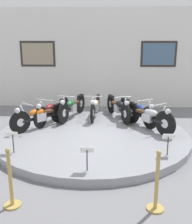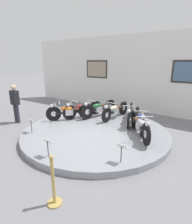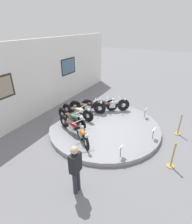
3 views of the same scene
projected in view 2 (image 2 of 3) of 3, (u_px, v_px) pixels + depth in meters
The scene contains 15 objects.
ground_plane at pixel (96, 134), 6.46m from camera, with size 60.00×60.00×0.00m, color slate.
display_platform at pixel (96, 132), 6.43m from camera, with size 5.22×5.22×0.19m, color gray.
back_wall at pixel (137, 74), 9.00m from camera, with size 14.00×0.22×3.90m.
motorcycle_orange at pixel (69, 111), 7.36m from camera, with size 1.35×1.52×0.79m.
motorcycle_maroon at pixel (82, 109), 7.72m from camera, with size 0.78×1.87×0.79m.
motorcycle_green at pixel (98, 108), 7.78m from camera, with size 0.70×1.95×0.81m.
motorcycle_cream at pixel (115, 110), 7.52m from camera, with size 0.54×1.97×0.79m.
motorcycle_black at pixel (130, 113), 6.99m from camera, with size 0.74×1.92×0.80m.
motorcycle_blue at pixel (140, 119), 6.34m from camera, with size 0.97×1.81×0.80m.
motorcycle_silver at pixel (140, 125), 5.72m from camera, with size 1.24×1.67×0.81m.
info_placard_front_left at pixel (31, 122), 6.03m from camera, with size 0.26×0.11×0.51m.
info_placard_front_centre at pixel (47, 143), 4.49m from camera, with size 0.26×0.11×0.51m.
info_placard_front_right at pixel (121, 149), 4.22m from camera, with size 0.26×0.11×0.51m.
visitor_standing at pixel (15, 102), 7.43m from camera, with size 0.36×0.22×1.66m.
stanchion_post_right_of_entry at pixel (54, 188), 3.21m from camera, with size 0.28×0.28×1.02m.
Camera 2 is at (3.29, -4.99, 2.59)m, focal length 28.00 mm.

